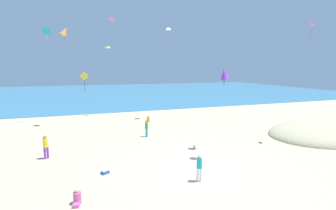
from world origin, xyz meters
TOP-DOWN VIEW (x-y plane):
  - ground_plane at (0.00, 10.00)m, footprint 120.00×120.00m
  - ocean_water at (0.00, 50.28)m, footprint 120.00×60.00m
  - dune_mound at (14.80, 2.68)m, footprint 11.54×8.08m
  - beach_chair_far_right at (1.13, 3.14)m, footprint 0.76×0.72m
  - cooler_box at (-5.77, 0.84)m, footprint 0.54×0.51m
  - person_0 at (-0.77, -1.79)m, footprint 0.43×0.43m
  - person_1 at (-1.72, 7.42)m, footprint 0.35×0.35m
  - person_2 at (-9.61, 4.51)m, footprint 0.46×0.46m
  - person_3 at (-7.17, -1.98)m, footprint 0.42×0.66m
  - person_4 at (-0.24, 13.23)m, footprint 0.51×0.62m
  - kite_magenta at (10.66, 1.74)m, footprint 0.52×0.55m
  - kite_yellow at (-6.96, 8.51)m, footprint 0.75×0.26m
  - kite_teal at (-10.96, 16.64)m, footprint 1.09×0.38m
  - kite_white at (2.67, 14.35)m, footprint 1.01×0.98m
  - kite_lime at (-4.28, 18.40)m, footprint 0.69×0.57m
  - kite_pink at (-4.22, 10.98)m, footprint 0.66×0.21m
  - kite_orange at (-8.89, 14.46)m, footprint 1.15×0.89m
  - kite_purple at (2.22, 0.78)m, footprint 0.87×0.82m

SIDE VIEW (x-z plane):
  - ground_plane at x=0.00m, z-range 0.00..0.00m
  - dune_mound at x=14.80m, z-range -1.36..1.36m
  - ocean_water at x=0.00m, z-range 0.00..0.05m
  - cooler_box at x=-5.77m, z-range 0.00..0.24m
  - beach_chair_far_right at x=1.13m, z-range -0.02..0.49m
  - person_4 at x=-0.24m, z-range -0.09..0.60m
  - person_3 at x=-7.17m, z-range -0.10..0.68m
  - person_1 at x=-1.72m, z-range 0.12..1.61m
  - person_0 at x=-0.77m, z-range 0.12..1.70m
  - person_2 at x=-9.61m, z-range 0.13..1.84m
  - kite_yellow at x=-6.96m, z-range 4.78..6.47m
  - kite_purple at x=2.22m, z-range 5.35..6.51m
  - kite_lime at x=-4.28m, z-range 8.59..9.61m
  - kite_magenta at x=10.66m, z-range 9.31..10.35m
  - kite_orange at x=-8.89m, z-range 9.49..10.97m
  - kite_teal at x=-10.96m, z-range 9.73..11.19m
  - kite_pink at x=-4.22m, z-range 10.60..11.58m
  - kite_white at x=2.67m, z-range 10.45..11.77m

